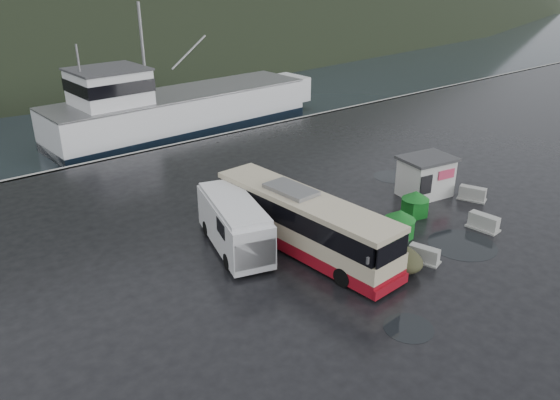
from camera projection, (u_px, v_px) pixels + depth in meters
ground at (337, 252)px, 26.66m from camera, size 160.00×160.00×0.00m
quay_edge at (154, 149)px, 41.09m from camera, size 160.00×0.60×1.50m
coach_bus at (303, 249)px, 26.91m from camera, size 3.54×10.98×3.05m
white_van at (235, 247)px, 27.07m from camera, size 3.71×6.53×2.59m
waste_bin_left at (414, 216)px, 30.37m from camera, size 1.30×1.30×1.52m
waste_bin_right at (398, 239)px, 27.91m from camera, size 1.25×1.25×1.62m
dome_tent at (392, 268)px, 25.27m from camera, size 2.48×3.16×1.13m
ticket_kiosk at (423, 195)px, 33.08m from camera, size 3.44×2.82×2.43m
jersey_barrier_a at (423, 261)px, 25.83m from camera, size 1.16×1.66×0.75m
jersey_barrier_b at (482, 229)px, 28.93m from camera, size 1.00×1.73×0.83m
jersey_barrier_c at (471, 200)px, 32.45m from camera, size 1.33×1.78×0.80m
fishing_trawler at (183, 115)px, 49.91m from camera, size 29.18×7.90×11.55m
puddles at (431, 234)px, 28.43m from camera, size 13.90×13.42×0.01m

